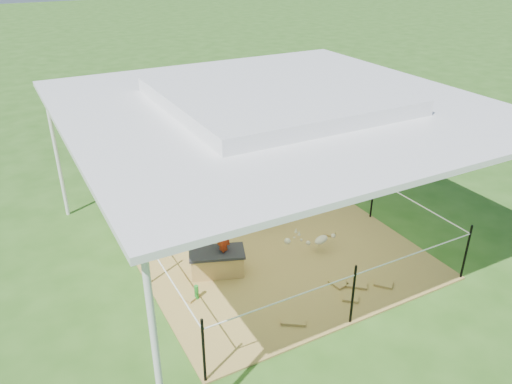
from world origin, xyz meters
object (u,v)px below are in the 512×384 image
straw_bale (217,263)px  picnic_table_far (265,82)px  woman (221,225)px  pony (261,199)px  distant_person (221,94)px  foal (321,238)px  picnic_table_near (177,99)px  trash_barrel (288,110)px  green_bottle (197,292)px

straw_bale → picnic_table_far: picnic_table_far is taller
straw_bale → woman: (0.10, 0.00, 0.69)m
pony → picnic_table_far: pony is taller
straw_bale → distant_person: distant_person is taller
foal → picnic_table_near: 8.82m
woman → foal: bearing=102.5°
woman → trash_barrel: (4.88, 5.90, -0.47)m
straw_bale → picnic_table_near: size_ratio=0.41×
straw_bale → pony: (1.44, 1.13, 0.31)m
woman → green_bottle: bearing=-34.7°
picnic_table_near → distant_person: 1.43m
picnic_table_near → picnic_table_far: bearing=11.9°
straw_bale → woman: bearing=0.0°
green_bottle → picnic_table_far: size_ratio=0.14×
straw_bale → foal: (1.88, -0.25, 0.06)m
straw_bale → foal: foal is taller
green_bottle → trash_barrel: trash_barrel is taller
straw_bale → green_bottle: size_ratio=3.60×
woman → pony: woman is taller
foal → trash_barrel: (3.10, 6.15, 0.16)m
straw_bale → woman: size_ratio=0.83×
picnic_table_near → distant_person: (1.22, -0.73, 0.20)m
trash_barrel → distant_person: (-1.28, 1.92, 0.19)m
green_bottle → picnic_table_near: (3.03, 9.00, 0.28)m
trash_barrel → picnic_table_far: 3.68m
trash_barrel → picnic_table_near: size_ratio=0.43×
woman → foal: size_ratio=1.14×
distant_person → picnic_table_near: bearing=-17.7°
foal → woman: bearing=152.3°
picnic_table_far → straw_bale: bearing=-102.9°
straw_bale → distant_person: 8.66m
foal → picnic_table_near: size_ratio=0.43×
woman → picnic_table_far: (6.04, 9.39, -0.55)m
trash_barrel → pony: bearing=-126.6°
picnic_table_near → trash_barrel: bearing=-47.8°
distant_person → foal: bearing=90.5°
woman → green_bottle: 1.10m
green_bottle → foal: bearing=4.6°
picnic_table_far → distant_person: (-2.44, -1.57, 0.27)m
woman → distant_person: woman is taller
trash_barrel → green_bottle: bearing=-131.1°
woman → distant_person: size_ratio=0.80×
green_bottle → pony: 2.57m
pony → picnic_table_far: size_ratio=0.69×
pony → picnic_table_near: (1.04, 7.42, -0.10)m
pony → distant_person: distant_person is taller
pony → trash_barrel: bearing=-39.8°
picnic_table_far → green_bottle: bearing=-104.0°
trash_barrel → picnic_table_near: 3.64m
pony → picnic_table_near: pony is taller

